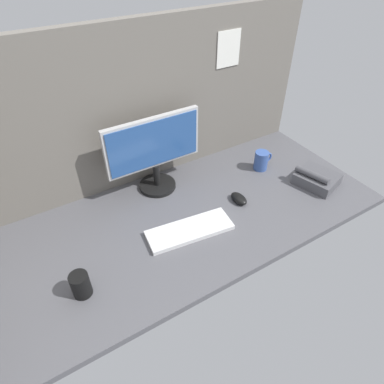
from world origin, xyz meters
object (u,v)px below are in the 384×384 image
Objects in this scene: mouse at (239,198)px; desk_phone at (316,178)px; monitor at (154,151)px; mug_black_travel at (81,285)px; mug_ceramic_blue at (261,160)px; keyboard at (190,230)px.

desk_phone is at bearing -14.02° from mouse.
monitor reaches higher than mouse.
mug_black_travel is 119.75cm from desk_phone.
monitor is at bearing 39.54° from mug_black_travel.
monitor is at bearing 164.53° from mug_ceramic_blue.
mouse is at bearing 167.47° from desk_phone.
mug_black_travel is at bearing -165.51° from keyboard.
mug_ceramic_blue is at bearing 14.16° from mug_black_travel.
mug_ceramic_blue reaches higher than desk_phone.
monitor is 2.02× the size of desk_phone.
keyboard is at bearing 7.15° from mug_black_travel.
mouse is at bearing 8.04° from mug_black_travel.
keyboard is 3.45× the size of mug_ceramic_blue.
monitor is 40.71cm from keyboard.
mug_black_travel is (-48.29, -6.06, 3.93)cm from keyboard.
monitor is 82.02cm from desk_phone.
mouse is 30.51cm from mug_ceramic_blue.
keyboard is 59.90cm from mug_ceramic_blue.
mug_ceramic_blue is at bearing -15.47° from monitor.
mug_black_travel is (-104.49, -26.36, -0.21)cm from mug_ceramic_blue.
monitor reaches higher than keyboard.
monitor is at bearing 94.34° from keyboard.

